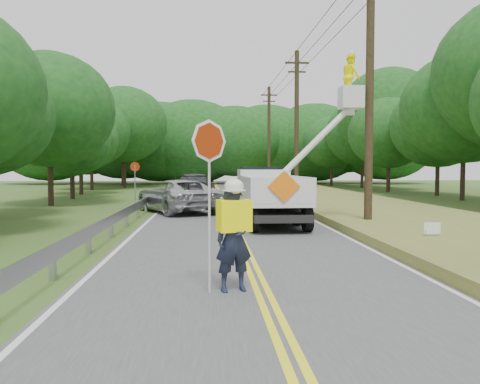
{
  "coord_description": "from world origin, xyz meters",
  "views": [
    {
      "loc": [
        -0.99,
        -9.02,
        2.29
      ],
      "look_at": [
        0.0,
        6.0,
        1.5
      ],
      "focal_mm": 36.92,
      "sensor_mm": 36.0,
      "label": 1
    }
  ],
  "objects": [
    {
      "name": "tall_grass_verge",
      "position": [
        7.1,
        14.0,
        0.15
      ],
      "size": [
        7.0,
        96.0,
        0.3
      ],
      "primitive_type": "cube",
      "color": "olive",
      "rests_on": "ground"
    },
    {
      "name": "suv_silver",
      "position": [
        -2.49,
        15.43,
        0.83
      ],
      "size": [
        4.85,
        6.4,
        1.61
      ],
      "primitive_type": "imported",
      "rotation": [
        0.0,
        0.0,
        3.57
      ],
      "color": "#B2B3B9",
      "rests_on": "road"
    },
    {
      "name": "road",
      "position": [
        0.0,
        14.0,
        0.01
      ],
      "size": [
        7.2,
        96.0,
        0.03
      ],
      "color": "#444547",
      "rests_on": "ground"
    },
    {
      "name": "utility_poles",
      "position": [
        5.0,
        17.02,
        5.27
      ],
      "size": [
        1.6,
        43.3,
        10.0
      ],
      "color": "black",
      "rests_on": "ground"
    },
    {
      "name": "treeline_left",
      "position": [
        -10.53,
        32.92,
        5.75
      ],
      "size": [
        10.66,
        54.23,
        10.89
      ],
      "color": "#332319",
      "rests_on": "ground"
    },
    {
      "name": "treeline_horizon",
      "position": [
        -0.04,
        56.24,
        5.5
      ],
      "size": [
        56.61,
        13.86,
        11.01
      ],
      "color": "#124216",
      "rests_on": "ground"
    },
    {
      "name": "bucket_truck",
      "position": [
        1.7,
        10.87,
        1.48
      ],
      "size": [
        4.35,
        6.5,
        6.4
      ],
      "color": "black",
      "rests_on": "road"
    },
    {
      "name": "stop_sign_permanent",
      "position": [
        -5.0,
        18.57,
        1.68
      ],
      "size": [
        0.53,
        0.17,
        2.53
      ],
      "color": "gray",
      "rests_on": "ground"
    },
    {
      "name": "guardrail",
      "position": [
        -4.02,
        14.91,
        0.55
      ],
      "size": [
        0.18,
        48.0,
        0.77
      ],
      "color": "gray",
      "rests_on": "ground"
    },
    {
      "name": "ground",
      "position": [
        0.0,
        0.0,
        0.0
      ],
      "size": [
        140.0,
        140.0,
        0.0
      ],
      "primitive_type": "plane",
      "color": "#3C511A",
      "rests_on": "ground"
    },
    {
      "name": "yard_sign",
      "position": [
        5.41,
        4.58,
        0.49
      ],
      "size": [
        0.47,
        0.05,
        0.68
      ],
      "color": "white",
      "rests_on": "ground"
    },
    {
      "name": "suv_darkgrey",
      "position": [
        -1.82,
        25.02,
        0.9
      ],
      "size": [
        2.86,
        6.21,
        1.76
      ],
      "primitive_type": "imported",
      "rotation": [
        0.0,
        0.0,
        3.08
      ],
      "color": "#303338",
      "rests_on": "road"
    },
    {
      "name": "treeline_right",
      "position": [
        15.83,
        26.35,
        6.21
      ],
      "size": [
        11.74,
        54.17,
        11.96
      ],
      "color": "#332319",
      "rests_on": "ground"
    },
    {
      "name": "flagger",
      "position": [
        -0.53,
        -0.18,
        1.12
      ],
      "size": [
        1.15,
        0.64,
        3.09
      ],
      "color": "#191E33",
      "rests_on": "road"
    }
  ]
}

